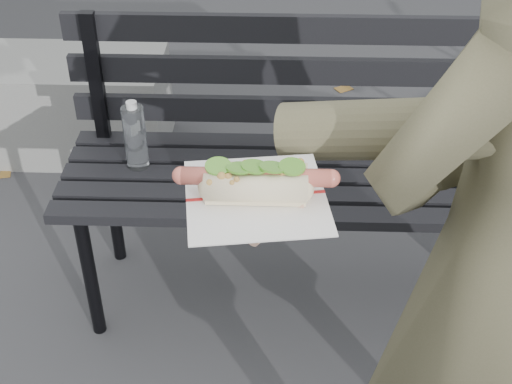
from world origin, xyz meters
TOP-DOWN VIEW (x-y plane):
  - park_bench at (0.05, 0.88)m, footprint 1.50×0.44m
  - concrete_block at (-1.12, 1.68)m, footprint 1.20×0.40m
  - person at (0.33, 0.04)m, footprint 0.72×0.61m
  - held_hotdog at (0.11, -0.01)m, footprint 0.64×0.32m

SIDE VIEW (x-z plane):
  - concrete_block at x=-1.12m, z-range 0.00..0.40m
  - park_bench at x=0.05m, z-range 0.08..0.96m
  - person at x=0.33m, z-range 0.00..1.66m
  - held_hotdog at x=0.11m, z-range 1.01..1.20m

